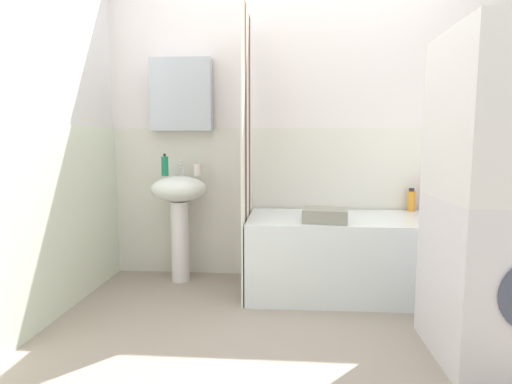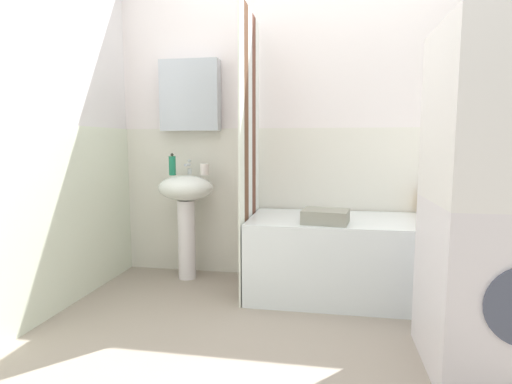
# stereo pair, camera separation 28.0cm
# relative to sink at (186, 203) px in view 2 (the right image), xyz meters

# --- Properties ---
(ground_plane) EXTENTS (4.80, 5.60, 0.04)m
(ground_plane) POSITION_rel_sink_xyz_m (0.95, -1.03, -0.63)
(ground_plane) COLOR gray
(wall_back_tiled) EXTENTS (3.60, 0.18, 2.40)m
(wall_back_tiled) POSITION_rel_sink_xyz_m (0.89, 0.23, 0.53)
(wall_back_tiled) COLOR white
(wall_back_tiled) RESTS_ON ground_plane
(wall_left_tiled) EXTENTS (0.07, 1.81, 2.40)m
(wall_left_tiled) POSITION_rel_sink_xyz_m (-0.62, -0.69, 0.51)
(wall_left_tiled) COLOR white
(wall_left_tiled) RESTS_ON ground_plane
(sink) EXTENTS (0.44, 0.34, 0.83)m
(sink) POSITION_rel_sink_xyz_m (0.00, 0.00, 0.00)
(sink) COLOR white
(sink) RESTS_ON ground_plane
(faucet) EXTENTS (0.03, 0.12, 0.12)m
(faucet) POSITION_rel_sink_xyz_m (-0.00, 0.08, 0.28)
(faucet) COLOR silver
(faucet) RESTS_ON sink
(soap_dispenser) EXTENTS (0.05, 0.05, 0.17)m
(soap_dispenser) POSITION_rel_sink_xyz_m (-0.11, -0.00, 0.30)
(soap_dispenser) COLOR #1B7753
(soap_dispenser) RESTS_ON sink
(toothbrush_cup) EXTENTS (0.07, 0.07, 0.09)m
(toothbrush_cup) POSITION_rel_sink_xyz_m (0.14, 0.08, 0.27)
(toothbrush_cup) COLOR silver
(toothbrush_cup) RESTS_ON sink
(bathtub) EXTENTS (1.55, 0.72, 0.56)m
(bathtub) POSITION_rel_sink_xyz_m (1.34, -0.17, -0.33)
(bathtub) COLOR white
(bathtub) RESTS_ON ground_plane
(shower_curtain) EXTENTS (0.01, 0.72, 2.00)m
(shower_curtain) POSITION_rel_sink_xyz_m (0.55, -0.17, 0.39)
(shower_curtain) COLOR white
(shower_curtain) RESTS_ON ground_plane
(body_wash_bottle) EXTENTS (0.06, 0.06, 0.23)m
(body_wash_bottle) POSITION_rel_sink_xyz_m (2.02, 0.13, 0.05)
(body_wash_bottle) COLOR white
(body_wash_bottle) RESTS_ON bathtub
(shampoo_bottle) EXTENTS (0.05, 0.05, 0.23)m
(shampoo_bottle) POSITION_rel_sink_xyz_m (1.90, 0.10, 0.06)
(shampoo_bottle) COLOR #C6466D
(shampoo_bottle) RESTS_ON bathtub
(conditioner_bottle) EXTENTS (0.06, 0.06, 0.18)m
(conditioner_bottle) POSITION_rel_sink_xyz_m (1.80, 0.13, 0.03)
(conditioner_bottle) COLOR orange
(conditioner_bottle) RESTS_ON bathtub
(towel_folded) EXTENTS (0.32, 0.28, 0.09)m
(towel_folded) POSITION_rel_sink_xyz_m (1.09, -0.36, -0.01)
(towel_folded) COLOR gray
(towel_folded) RESTS_ON bathtub
(washer_dryer_stack) EXTENTS (0.61, 0.65, 1.62)m
(washer_dryer_stack) POSITION_rel_sink_xyz_m (1.89, -1.06, 0.20)
(washer_dryer_stack) COLOR white
(washer_dryer_stack) RESTS_ON ground_plane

